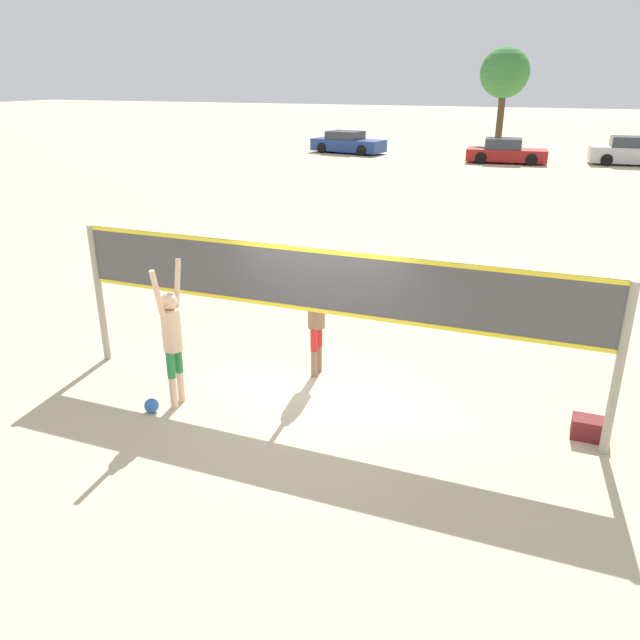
{
  "coord_description": "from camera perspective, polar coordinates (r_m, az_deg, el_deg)",
  "views": [
    {
      "loc": [
        3.11,
        -7.89,
        4.63
      ],
      "look_at": [
        0.0,
        0.0,
        1.31
      ],
      "focal_mm": 35.0,
      "sensor_mm": 36.0,
      "label": 1
    }
  ],
  "objects": [
    {
      "name": "volleyball",
      "position": [
        9.59,
        -15.15,
        -7.56
      ],
      "size": [
        0.21,
        0.21,
        0.21
      ],
      "color": "blue",
      "rests_on": "ground_plane"
    },
    {
      "name": "gear_bag",
      "position": [
        9.39,
        23.45,
        -9.07
      ],
      "size": [
        0.48,
        0.31,
        0.29
      ],
      "color": "maroon",
      "rests_on": "ground_plane"
    },
    {
      "name": "volleyball_net",
      "position": [
        8.97,
        0.0,
        2.38
      ],
      "size": [
        8.14,
        0.12,
        2.37
      ],
      "color": "gray",
      "rests_on": "ground_plane"
    },
    {
      "name": "ground_plane",
      "position": [
        9.66,
        0.0,
        -7.23
      ],
      "size": [
        200.0,
        200.0,
        0.0
      ],
      "primitive_type": "plane",
      "color": "beige"
    },
    {
      "name": "player_spiker",
      "position": [
        9.27,
        -13.4,
        -1.17
      ],
      "size": [
        0.28,
        0.71,
        2.2
      ],
      "rotation": [
        0.0,
        0.0,
        1.57
      ],
      "color": "beige",
      "rests_on": "ground_plane"
    },
    {
      "name": "player_blocker",
      "position": [
        10.01,
        -0.34,
        0.6
      ],
      "size": [
        0.28,
        0.69,
        2.05
      ],
      "rotation": [
        0.0,
        0.0,
        -1.57
      ],
      "color": "#8C664C",
      "rests_on": "ground_plane"
    },
    {
      "name": "parked_car_mid",
      "position": [
        39.72,
        26.7,
        13.53
      ],
      "size": [
        4.71,
        2.09,
        1.53
      ],
      "rotation": [
        0.0,
        0.0,
        0.07
      ],
      "color": "#B7B7BC",
      "rests_on": "ground_plane"
    },
    {
      "name": "parked_car_near",
      "position": [
        38.17,
        16.61,
        14.51
      ],
      "size": [
        4.55,
        2.23,
        1.36
      ],
      "rotation": [
        0.0,
        0.0,
        0.09
      ],
      "color": "maroon",
      "rests_on": "ground_plane"
    },
    {
      "name": "tree_left_cluster",
      "position": [
        43.49,
        16.52,
        20.77
      ],
      "size": [
        3.06,
        3.06,
        6.36
      ],
      "color": "#4C3823",
      "rests_on": "ground_plane"
    },
    {
      "name": "parked_car_far",
      "position": [
        41.57,
        2.54,
        15.85
      ],
      "size": [
        4.91,
        2.61,
        1.36
      ],
      "rotation": [
        0.0,
        0.0,
        -0.18
      ],
      "color": "navy",
      "rests_on": "ground_plane"
    }
  ]
}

